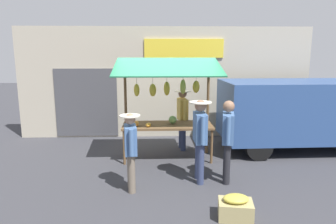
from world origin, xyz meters
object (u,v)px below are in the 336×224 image
market_stall (167,98)px  shopper_in_striped_shirt (131,146)px  shopper_with_shopping_bag (228,135)px  shopper_in_grey_tee (200,134)px  vendor_with_sunhat (182,114)px  produce_crate_near (236,208)px  parked_van (298,109)px

market_stall → shopper_in_striped_shirt: bearing=67.2°
shopper_with_shopping_bag → shopper_in_grey_tee: size_ratio=0.99×
vendor_with_sunhat → shopper_in_striped_shirt: (1.20, 2.53, -0.10)m
vendor_with_sunhat → produce_crate_near: 3.76m
parked_van → produce_crate_near: parked_van is taller
vendor_with_sunhat → shopper_with_shopping_bag: 2.31m
market_stall → produce_crate_near: (-0.99, 2.91, -1.36)m
vendor_with_sunhat → shopper_with_shopping_bag: shopper_with_shopping_bag is taller
market_stall → produce_crate_near: market_stall is taller
vendor_with_sunhat → shopper_in_striped_shirt: 2.80m
vendor_with_sunhat → shopper_in_grey_tee: (-0.17, 2.17, 0.04)m
parked_van → produce_crate_near: (2.58, 3.52, -0.94)m
vendor_with_sunhat → produce_crate_near: vendor_with_sunhat is taller
vendor_with_sunhat → parked_van: parked_van is taller
market_stall → shopper_in_grey_tee: 1.66m
shopper_in_grey_tee → market_stall: bearing=21.1°
shopper_with_shopping_bag → produce_crate_near: size_ratio=2.82×
shopper_with_shopping_bag → produce_crate_near: bearing=-174.8°
shopper_in_grey_tee → produce_crate_near: size_ratio=2.84×
market_stall → shopper_in_grey_tee: (-0.61, 1.45, -0.52)m
market_stall → shopper_in_striped_shirt: (0.76, 1.81, -0.66)m
shopper_in_striped_shirt → parked_van: bearing=-68.8°
market_stall → shopper_with_shopping_bag: size_ratio=1.48×
market_stall → shopper_in_striped_shirt: 2.07m
market_stall → shopper_in_striped_shirt: size_ratio=1.65×
vendor_with_sunhat → parked_van: size_ratio=0.37×
shopper_in_striped_shirt → shopper_in_grey_tee: 1.42m
shopper_in_striped_shirt → shopper_in_grey_tee: bearing=-83.3°
market_stall → parked_van: market_stall is taller
shopper_in_striped_shirt → produce_crate_near: size_ratio=2.52×
shopper_with_shopping_bag → shopper_in_striped_shirt: 1.96m
parked_van → shopper_in_grey_tee: bearing=33.6°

